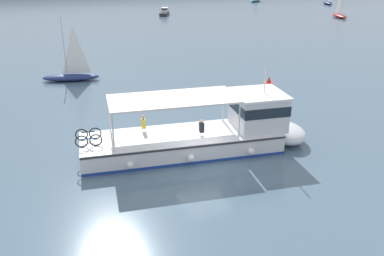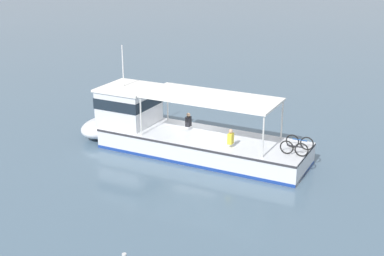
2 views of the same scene
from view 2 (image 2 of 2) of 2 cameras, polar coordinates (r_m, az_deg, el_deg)
ground_plane at (r=28.75m, az=0.92°, el=-1.62°), size 400.00×400.00×0.00m
ferry_main at (r=27.42m, az=-1.89°, el=-0.43°), size 13.01×4.45×5.32m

